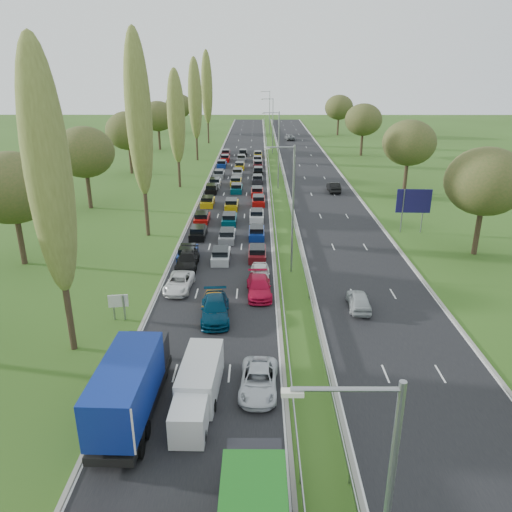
{
  "coord_description": "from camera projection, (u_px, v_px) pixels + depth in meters",
  "views": [
    {
      "loc": [
        1.35,
        -1.15,
        18.39
      ],
      "look_at": [
        1.12,
        43.27,
        1.5
      ],
      "focal_mm": 35.0,
      "sensor_mm": 36.0,
      "label": 1
    }
  ],
  "objects": [
    {
      "name": "near_car_7",
      "position": [
        215.0,
        309.0,
        38.69
      ],
      "size": [
        2.59,
        5.55,
        1.57
      ],
      "primitive_type": "imported",
      "rotation": [
        0.0,
        0.0,
        0.08
      ],
      "color": "#042A43",
      "rests_on": "near_carriageway"
    },
    {
      "name": "near_car_9",
      "position": [
        252.0,
        478.0,
        22.82
      ],
      "size": [
        1.88,
        4.55,
        1.47
      ],
      "primitive_type": "imported",
      "rotation": [
        0.0,
        0.0,
        -0.08
      ],
      "color": "black",
      "rests_on": "near_carriageway"
    },
    {
      "name": "woodland_right",
      "position": [
        427.0,
        152.0,
        67.09
      ],
      "size": [
        8.0,
        153.0,
        11.1
      ],
      "color": "#2D2116",
      "rests_on": "ground"
    },
    {
      "name": "far_car_1",
      "position": [
        334.0,
        187.0,
        77.97
      ],
      "size": [
        1.77,
        4.64,
        1.51
      ],
      "primitive_type": "imported",
      "rotation": [
        0.0,
        0.0,
        3.18
      ],
      "color": "black",
      "rests_on": "far_carriageway"
    },
    {
      "name": "woodland_left",
      "position": [
        76.0,
        156.0,
        63.53
      ],
      "size": [
        8.0,
        166.0,
        11.1
      ],
      "color": "#2D2116",
      "rests_on": "ground"
    },
    {
      "name": "central_reservation",
      "position": [
        277.0,
        179.0,
        84.52
      ],
      "size": [
        2.36,
        215.0,
        0.32
      ],
      "color": "gray",
      "rests_on": "ground"
    },
    {
      "name": "direction_sign",
      "position": [
        414.0,
        203.0,
        57.93
      ],
      "size": [
        4.0,
        0.27,
        5.2
      ],
      "color": "gray",
      "rests_on": "ground"
    },
    {
      "name": "white_van_front",
      "position": [
        192.0,
        405.0,
        27.42
      ],
      "size": [
        1.83,
        4.68,
        1.88
      ],
      "rotation": [
        0.0,
        0.0,
        -0.02
      ],
      "color": "white",
      "rests_on": "near_carriageway"
    },
    {
      "name": "lamp_columns",
      "position": [
        279.0,
        151.0,
        78.37
      ],
      "size": [
        0.18,
        140.18,
        12.0
      ],
      "color": "gray",
      "rests_on": "ground"
    },
    {
      "name": "near_car_2",
      "position": [
        179.0,
        283.0,
        43.69
      ],
      "size": [
        2.44,
        4.83,
        1.31
      ],
      "primitive_type": "imported",
      "rotation": [
        0.0,
        0.0,
        -0.06
      ],
      "color": "white",
      "rests_on": "near_carriageway"
    },
    {
      "name": "far_car_0",
      "position": [
        359.0,
        300.0,
        40.25
      ],
      "size": [
        1.85,
        4.25,
        1.42
      ],
      "primitive_type": "imported",
      "rotation": [
        0.0,
        0.0,
        3.1
      ],
      "color": "#A1A7AA",
      "rests_on": "far_carriageway"
    },
    {
      "name": "near_car_3",
      "position": [
        187.0,
        260.0,
        48.62
      ],
      "size": [
        2.12,
        5.07,
        1.46
      ],
      "primitive_type": "imported",
      "rotation": [
        0.0,
        0.0,
        0.01
      ],
      "color": "black",
      "rests_on": "near_carriageway"
    },
    {
      "name": "near_car_12",
      "position": [
        260.0,
        274.0,
        45.31
      ],
      "size": [
        1.79,
        4.4,
        1.5
      ],
      "primitive_type": "imported",
      "rotation": [
        0.0,
        0.0,
        0.01
      ],
      "color": "white",
      "rests_on": "near_carriageway"
    },
    {
      "name": "traffic_queue_fill",
      "position": [
        236.0,
        186.0,
        80.0
      ],
      "size": [
        9.05,
        68.1,
        0.8
      ],
      "color": "navy",
      "rests_on": "ground"
    },
    {
      "name": "blue_lorry",
      "position": [
        131.0,
        385.0,
        27.42
      ],
      "size": [
        2.57,
        9.24,
        3.9
      ],
      "rotation": [
        0.0,
        0.0,
        -0.03
      ],
      "color": "black",
      "rests_on": "near_carriageway"
    },
    {
      "name": "near_car_8",
      "position": [
        214.0,
        306.0,
        39.18
      ],
      "size": [
        2.2,
        4.8,
        1.6
      ],
      "primitive_type": "imported",
      "rotation": [
        0.0,
        0.0,
        0.07
      ],
      "color": "orange",
      "rests_on": "near_carriageway"
    },
    {
      "name": "far_car_2",
      "position": [
        290.0,
        137.0,
        133.35
      ],
      "size": [
        2.71,
        5.29,
        1.43
      ],
      "primitive_type": "imported",
      "rotation": [
        0.0,
        0.0,
        3.21
      ],
      "color": "gray",
      "rests_on": "far_carriageway"
    },
    {
      "name": "white_van_rear",
      "position": [
        201.0,
        374.0,
        29.91
      ],
      "size": [
        2.12,
        5.41,
        2.18
      ],
      "rotation": [
        0.0,
        0.0,
        -0.05
      ],
      "color": "silver",
      "rests_on": "near_carriageway"
    },
    {
      "name": "poplar_row",
      "position": [
        163.0,
        114.0,
        66.99
      ],
      "size": [
        2.8,
        127.8,
        22.44
      ],
      "color": "#2D2116",
      "rests_on": "ground"
    },
    {
      "name": "far_carriageway",
      "position": [
        317.0,
        182.0,
        84.68
      ],
      "size": [
        10.5,
        215.0,
        0.04
      ],
      "primitive_type": "cube",
      "color": "black",
      "rests_on": "ground"
    },
    {
      "name": "near_carriageway",
      "position": [
        237.0,
        182.0,
        84.75
      ],
      "size": [
        10.5,
        215.0,
        0.04
      ],
      "primitive_type": "cube",
      "color": "black",
      "rests_on": "ground"
    },
    {
      "name": "near_car_11",
      "position": [
        259.0,
        287.0,
        42.71
      ],
      "size": [
        2.3,
        5.12,
        1.46
      ],
      "primitive_type": "imported",
      "rotation": [
        0.0,
        0.0,
        0.05
      ],
      "color": "#B70B2F",
      "rests_on": "near_carriageway"
    },
    {
      "name": "info_sign",
      "position": [
        118.0,
        304.0,
        38.26
      ],
      "size": [
        1.5,
        0.34,
        2.1
      ],
      "color": "gray",
      "rests_on": "ground"
    },
    {
      "name": "ground",
      "position": [
        278.0,
        186.0,
        82.38
      ],
      "size": [
        260.0,
        260.0,
        0.0
      ],
      "primitive_type": "plane",
      "color": "#2D4C18",
      "rests_on": "ground"
    },
    {
      "name": "near_car_10",
      "position": [
        259.0,
        381.0,
        30.02
      ],
      "size": [
        2.47,
        4.94,
        1.34
      ],
      "primitive_type": "imported",
      "rotation": [
        0.0,
        0.0,
        -0.05
      ],
      "color": "silver",
      "rests_on": "near_carriageway"
    }
  ]
}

